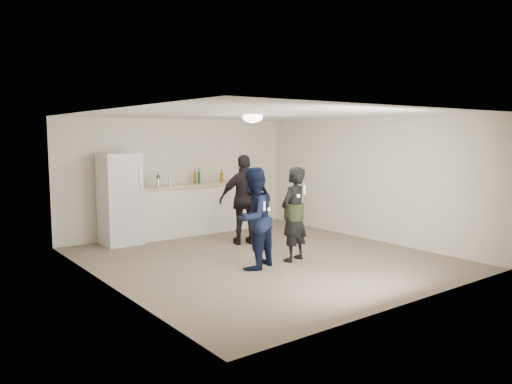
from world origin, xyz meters
TOP-DOWN VIEW (x-y plane):
  - floor at (0.00, 0.00)m, footprint 6.00×6.00m
  - ceiling at (0.00, 0.00)m, footprint 6.00×6.00m
  - wall_back at (0.00, 3.00)m, footprint 6.00×0.00m
  - wall_front at (0.00, -3.00)m, footprint 6.00×0.00m
  - wall_left at (-2.75, 0.00)m, footprint 0.00×6.00m
  - wall_right at (2.75, 0.00)m, footprint 0.00×6.00m
  - counter at (0.11, 2.67)m, footprint 2.60×0.56m
  - counter_top at (0.11, 2.67)m, footprint 2.68×0.64m
  - fridge at (-1.55, 2.60)m, footprint 0.70×0.70m
  - fridge_handle at (-1.27, 2.23)m, footprint 0.02×0.02m
  - ceiling_dome at (0.00, 0.30)m, footprint 0.36×0.36m
  - shaker at (-0.74, 2.57)m, footprint 0.08×0.08m
  - man at (-0.54, -0.44)m, footprint 0.98×0.88m
  - woman at (0.31, -0.46)m, footprint 0.67×0.54m
  - camo_shorts at (0.31, -0.46)m, footprint 0.34×0.34m
  - spectator at (0.42, 1.11)m, footprint 1.12×0.77m
  - remote_man at (-0.54, -0.72)m, footprint 0.04×0.04m
  - nunchuk_man at (-0.42, -0.69)m, footprint 0.07×0.07m
  - remote_woman at (0.31, -0.71)m, footprint 0.04×0.04m
  - nunchuk_woman at (0.21, -0.68)m, footprint 0.07×0.07m
  - bottle_cluster at (0.08, 2.65)m, footprint 1.67×0.26m

SIDE VIEW (x-z plane):
  - floor at x=0.00m, z-range 0.00..0.00m
  - counter at x=0.11m, z-range 0.00..1.05m
  - woman at x=0.31m, z-range 0.00..1.62m
  - man at x=-0.54m, z-range 0.00..1.64m
  - camo_shorts at x=0.31m, z-range 0.71..0.99m
  - spectator at x=0.42m, z-range 0.00..1.77m
  - fridge at x=-1.55m, z-range 0.00..1.80m
  - nunchuk_man at x=-0.42m, z-range 0.95..1.01m
  - remote_man at x=-0.54m, z-range 0.98..1.12m
  - counter_top at x=0.11m, z-range 1.05..1.09m
  - nunchuk_woman at x=0.21m, z-range 1.11..1.18m
  - shaker at x=-0.74m, z-range 1.09..1.26m
  - bottle_cluster at x=0.08m, z-range 1.07..1.33m
  - wall_back at x=0.00m, z-range -1.75..4.25m
  - wall_front at x=0.00m, z-range -1.75..4.25m
  - wall_left at x=-2.75m, z-range -1.75..4.25m
  - wall_right at x=2.75m, z-range -1.75..4.25m
  - remote_woman at x=0.31m, z-range 1.18..1.32m
  - fridge_handle at x=-1.27m, z-range 1.00..1.60m
  - ceiling_dome at x=0.00m, z-range 2.37..2.53m
  - ceiling at x=0.00m, z-range 2.50..2.50m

